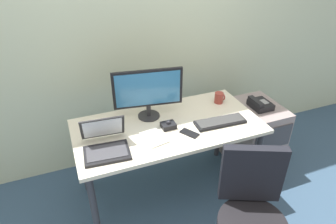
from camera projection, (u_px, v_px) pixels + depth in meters
name	position (u px, v px, depth m)	size (l,w,h in m)	color
ground_plane	(168.00, 192.00, 2.76)	(8.00, 8.00, 0.00)	#344D66
back_wall	(138.00, 19.00, 2.60)	(6.00, 0.10, 2.80)	beige
desk	(168.00, 133.00, 2.41)	(1.47, 0.74, 0.74)	beige
file_cabinet	(254.00, 135.00, 2.96)	(0.42, 0.53, 0.65)	gray
desk_phone	(260.00, 104.00, 2.75)	(0.17, 0.20, 0.09)	black
office_chair	(249.00, 223.00, 1.95)	(0.54, 0.55, 0.94)	black
monitor_main	(148.00, 91.00, 2.35)	(0.55, 0.18, 0.41)	#262628
keyboard	(220.00, 122.00, 2.39)	(0.42, 0.16, 0.03)	black
laptop	(105.00, 143.00, 2.08)	(0.34, 0.34, 0.22)	black
trackball_mouse	(168.00, 125.00, 2.33)	(0.11, 0.09, 0.07)	black
coffee_mug	(219.00, 98.00, 2.66)	(0.09, 0.08, 0.10)	maroon
paper_notepad	(154.00, 138.00, 2.22)	(0.15, 0.21, 0.01)	white
cell_phone	(189.00, 133.00, 2.27)	(0.07, 0.14, 0.01)	black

